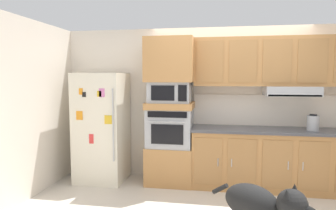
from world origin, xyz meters
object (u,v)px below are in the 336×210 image
Objects in this scene: refrigerator at (102,127)px; electric_kettle at (313,123)px; microwave at (170,92)px; dog at (260,205)px; built_in_oven at (170,127)px.

electric_kettle is at bearing 0.36° from refrigerator.
refrigerator is 7.33× the size of electric_kettle.
dog is at bearing -57.29° from microwave.
refrigerator is 1.94× the size of dog.
refrigerator is 2.89m from dog.
refrigerator is at bearing -176.55° from built_in_oven.
dog is (2.28, -1.73, -0.39)m from refrigerator.
refrigerator is 1.27m from microwave.
refrigerator is at bearing -176.55° from microwave.
built_in_oven is (1.12, 0.07, 0.02)m from refrigerator.
microwave reaches higher than dog.
electric_kettle reaches higher than dog.
refrigerator reaches higher than electric_kettle.
refrigerator is 3.24m from electric_kettle.
built_in_oven is 2.92× the size of electric_kettle.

